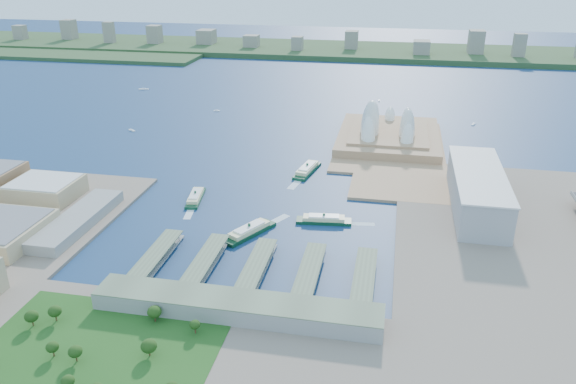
% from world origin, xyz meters
% --- Properties ---
extents(ground, '(3000.00, 3000.00, 0.00)m').
position_xyz_m(ground, '(0.00, 0.00, 0.00)').
color(ground, '#11264F').
rests_on(ground, ground).
extents(east_land, '(240.00, 500.00, 3.00)m').
position_xyz_m(east_land, '(240.00, -50.00, 1.50)').
color(east_land, '#7C6D5F').
rests_on(east_land, ground).
extents(peninsula, '(135.00, 220.00, 3.00)m').
position_xyz_m(peninsula, '(107.50, 260.00, 1.50)').
color(peninsula, '#A8805B').
rests_on(peninsula, ground).
extents(far_shore, '(2200.00, 260.00, 12.00)m').
position_xyz_m(far_shore, '(0.00, 980.00, 6.00)').
color(far_shore, '#2D4926').
rests_on(far_shore, ground).
extents(opera_house, '(134.00, 180.00, 58.00)m').
position_xyz_m(opera_house, '(105.00, 280.00, 32.00)').
color(opera_house, white).
rests_on(opera_house, peninsula).
extents(toaster_building, '(45.00, 155.00, 35.00)m').
position_xyz_m(toaster_building, '(195.00, 80.00, 20.50)').
color(toaster_building, '#939399').
rests_on(toaster_building, east_land).
extents(ferry_wharves, '(184.00, 90.00, 9.30)m').
position_xyz_m(ferry_wharves, '(14.00, -75.00, 4.65)').
color(ferry_wharves, '#59694F').
rests_on(ferry_wharves, ground).
extents(terminal_building, '(200.00, 28.00, 12.00)m').
position_xyz_m(terminal_building, '(15.00, -135.00, 9.00)').
color(terminal_building, gray).
rests_on(terminal_building, south_land).
extents(park, '(150.00, 110.00, 16.00)m').
position_xyz_m(park, '(-60.00, -190.00, 11.00)').
color(park, '#194714').
rests_on(park, south_land).
extents(far_skyline, '(1900.00, 140.00, 55.00)m').
position_xyz_m(far_skyline, '(0.00, 960.00, 39.50)').
color(far_skyline, gray).
rests_on(far_skyline, far_shore).
extents(ferry_a, '(20.38, 51.26, 9.43)m').
position_xyz_m(ferry_a, '(-81.82, 50.83, 4.72)').
color(ferry_a, '#0E3920').
rests_on(ferry_a, ground).
extents(ferry_b, '(25.19, 60.21, 11.06)m').
position_xyz_m(ferry_b, '(17.30, 149.18, 5.53)').
color(ferry_b, '#0E3920').
rests_on(ferry_b, ground).
extents(ferry_c, '(40.08, 56.64, 10.73)m').
position_xyz_m(ferry_c, '(-8.42, -12.60, 5.36)').
color(ferry_c, '#0E3920').
rests_on(ferry_c, ground).
extents(ferry_d, '(52.27, 18.38, 9.68)m').
position_xyz_m(ferry_d, '(53.67, 23.91, 4.84)').
color(ferry_d, '#0E3920').
rests_on(ferry_d, ground).
extents(boat_a, '(12.29, 9.23, 2.41)m').
position_xyz_m(boat_a, '(-251.64, 260.17, 1.21)').
color(boat_a, white).
rests_on(boat_a, ground).
extents(boat_b, '(9.63, 4.39, 2.51)m').
position_xyz_m(boat_b, '(-166.69, 384.31, 1.26)').
color(boat_b, white).
rests_on(boat_b, ground).
extents(boat_c, '(6.83, 11.79, 2.55)m').
position_xyz_m(boat_c, '(224.59, 384.95, 1.27)').
color(boat_c, white).
rests_on(boat_c, ground).
extents(boat_d, '(18.16, 7.37, 2.99)m').
position_xyz_m(boat_d, '(-344.38, 503.22, 1.50)').
color(boat_d, white).
rests_on(boat_d, ground).
extents(boat_e, '(3.33, 9.58, 2.33)m').
position_xyz_m(boat_e, '(82.92, 500.55, 1.16)').
color(boat_e, white).
rests_on(boat_e, ground).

